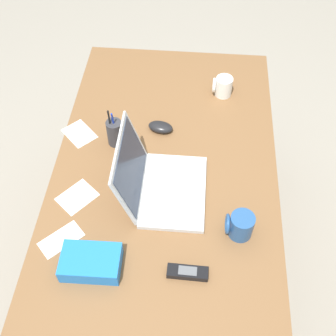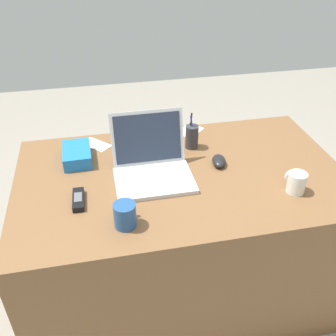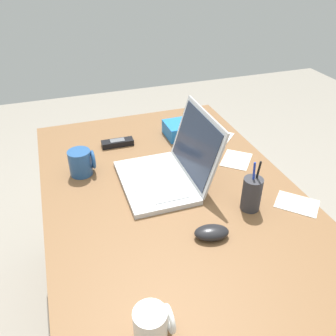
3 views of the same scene
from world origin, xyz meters
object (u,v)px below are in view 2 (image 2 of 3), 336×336
at_px(computer_mouse, 219,161).
at_px(coffee_mug_white, 296,182).
at_px(snack_bag, 77,155).
at_px(cordless_phone, 78,200).
at_px(pen_holder, 192,136).
at_px(laptop, 152,166).
at_px(coffee_mug_tall, 125,214).

xyz_separation_m(computer_mouse, coffee_mug_white, (0.24, -0.25, 0.03)).
bearing_deg(snack_bag, cordless_phone, -90.08).
height_order(computer_mouse, snack_bag, snack_bag).
bearing_deg(pen_holder, laptop, -138.80).
bearing_deg(laptop, coffee_mug_white, -22.25).
bearing_deg(cordless_phone, pen_holder, 30.49).
bearing_deg(coffee_mug_tall, snack_bag, 109.17).
relative_size(cordless_phone, snack_bag, 0.70).
height_order(laptop, coffee_mug_white, laptop).
relative_size(coffee_mug_white, pen_holder, 0.50).
bearing_deg(laptop, coffee_mug_tall, -117.36).
relative_size(computer_mouse, coffee_mug_tall, 1.07).
bearing_deg(coffee_mug_white, laptop, 157.75).
bearing_deg(computer_mouse, cordless_phone, -155.01).
distance_m(cordless_phone, pen_holder, 0.63).
bearing_deg(coffee_mug_white, cordless_phone, 173.06).
bearing_deg(coffee_mug_tall, computer_mouse, 34.34).
relative_size(laptop, coffee_mug_tall, 3.43).
xyz_separation_m(coffee_mug_tall, pen_holder, (0.38, 0.49, 0.01)).
relative_size(pen_holder, snack_bag, 0.92).
height_order(laptop, computer_mouse, laptop).
distance_m(laptop, coffee_mug_white, 0.60).
bearing_deg(coffee_mug_white, snack_bag, 154.33).
height_order(cordless_phone, snack_bag, snack_bag).
distance_m(coffee_mug_white, cordless_phone, 0.88).
distance_m(computer_mouse, cordless_phone, 0.64).
bearing_deg(coffee_mug_white, computer_mouse, 133.95).
height_order(coffee_mug_tall, cordless_phone, coffee_mug_tall).
distance_m(coffee_mug_white, snack_bag, 0.96).
xyz_separation_m(laptop, snack_bag, (-0.32, 0.19, -0.02)).
relative_size(coffee_mug_tall, snack_bag, 0.50).
height_order(laptop, snack_bag, laptop).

